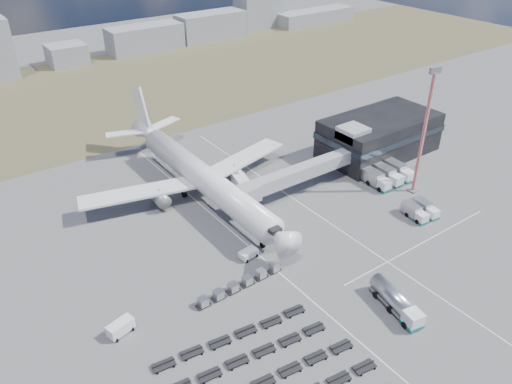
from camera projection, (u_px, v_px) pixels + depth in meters
ground at (292, 272)px, 89.03m from camera, size 420.00×420.00×0.00m
grass_strip at (83, 97)px, 165.59m from camera, size 420.00×90.00×0.01m
lane_markings at (322, 244)px, 96.00m from camera, size 47.12×110.00×0.01m
terminal at (379, 135)px, 126.89m from camera, size 30.40×16.40×11.00m
jet_bridge at (290, 177)px, 108.59m from camera, size 30.30×3.80×7.05m
airliner at (199, 175)px, 108.84m from camera, size 51.59×64.53×17.62m
skyline at (22, 49)px, 186.04m from camera, size 307.36×22.12×23.08m
fuel_tanker at (396, 301)px, 80.16m from camera, size 4.70×11.15×3.50m
pushback_tug at (248, 254)px, 92.19m from camera, size 3.73×2.38×1.56m
utility_van at (121, 328)px, 76.10m from camera, size 4.52×2.88×2.24m
catering_truck at (241, 185)px, 112.32m from camera, size 4.45×7.46×3.20m
service_trucks_near at (420, 210)px, 103.88m from camera, size 5.98×6.90×2.55m
service_trucks_far at (388, 175)px, 116.18m from camera, size 10.53×8.12×3.12m
uld_row at (240, 284)px, 84.91m from camera, size 17.17×1.69×1.56m
baggage_dollies at (264, 383)px, 68.34m from camera, size 32.13×23.76×0.80m
floodlight_mast at (424, 133)px, 106.01m from camera, size 2.73×2.20×28.54m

